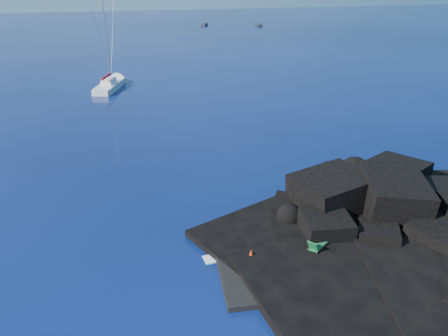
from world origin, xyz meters
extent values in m
plane|color=black|center=(0.00, 0.00, 0.00)|extent=(400.00, 400.00, 0.00)
cube|color=black|center=(4.50, 0.50, 0.00)|extent=(9.08, 6.86, 0.70)
cube|color=white|center=(5.58, -0.22, 0.38)|extent=(2.23, 1.22, 0.06)
cone|color=red|center=(2.43, 1.70, 0.66)|extent=(0.48, 0.48, 0.62)
cube|color=#2A2B30|center=(28.58, 130.31, 0.00)|extent=(3.36, 5.02, 0.64)
cube|color=#232227|center=(46.01, 124.92, 0.00)|extent=(1.63, 4.40, 0.58)
camera|label=1|loc=(-4.81, -18.90, 16.11)|focal=35.00mm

